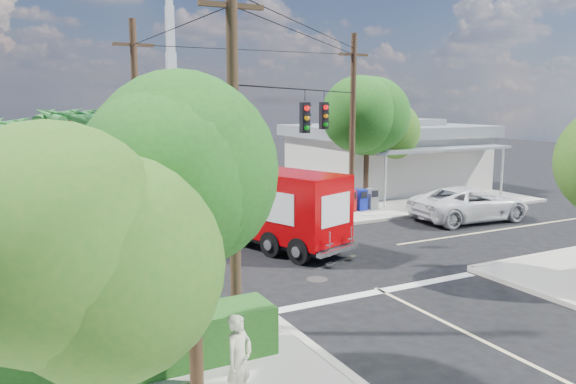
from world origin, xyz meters
TOP-DOWN VIEW (x-y plane):
  - ground at (0.00, 0.00)m, footprint 120.00×120.00m
  - sidewalk_ne at (10.88, 10.88)m, footprint 14.12×14.12m
  - road_markings at (0.00, -1.47)m, footprint 32.00×32.00m
  - building_ne at (12.50, 11.97)m, footprint 11.80×10.20m
  - radio_tower at (0.50, 20.00)m, footprint 0.80×0.80m
  - tree_sw_front at (-6.99, -7.54)m, footprint 3.88×3.78m
  - tree_sw_back at (-9.49, -10.04)m, footprint 3.56×3.42m
  - tree_ne_front at (7.21, 6.76)m, footprint 4.21×4.14m
  - tree_ne_back at (9.81, 8.96)m, footprint 3.77×3.66m
  - palm_nw_front at (-7.50, 7.50)m, footprint 3.01×3.08m
  - palm_nw_back at (-9.50, 9.00)m, footprint 3.01×3.08m
  - utility_poles at (-1.58, 1.60)m, footprint 12.00×10.68m
  - picket_fence at (-7.80, -5.60)m, footprint 5.94×0.06m
  - hedge_sw at (-8.00, -6.40)m, footprint 6.20×1.20m
  - vending_boxes at (6.50, 6.20)m, footprint 1.90×0.50m
  - delivery_truck at (-0.72, 2.06)m, footprint 4.38×7.49m
  - parked_car at (10.11, 2.13)m, footprint 6.17×3.14m
  - pedestrian at (-6.51, -8.56)m, footprint 0.77×0.68m

SIDE VIEW (x-z plane):
  - ground at x=0.00m, z-range 0.00..0.00m
  - road_markings at x=0.00m, z-range 0.00..0.01m
  - sidewalk_ne at x=10.88m, z-range 0.00..0.14m
  - picket_fence at x=-7.80m, z-range 0.18..1.18m
  - hedge_sw at x=-8.00m, z-range 0.14..1.24m
  - vending_boxes at x=6.50m, z-range 0.14..1.24m
  - parked_car at x=10.11m, z-range 0.00..1.67m
  - pedestrian at x=-6.51m, z-range 0.14..1.91m
  - delivery_truck at x=-0.72m, z-range 0.02..3.14m
  - building_ne at x=12.50m, z-range 0.07..4.57m
  - tree_sw_back at x=-9.49m, z-range 1.19..6.60m
  - tree_ne_back at x=9.81m, z-range 1.27..7.10m
  - tree_sw_front at x=-6.99m, z-range 1.32..7.35m
  - palm_nw_back at x=-9.50m, z-range 2.08..7.27m
  - utility_poles at x=-1.58m, z-range 0.17..9.17m
  - tree_ne_front at x=7.21m, z-range 1.44..8.09m
  - palm_nw_front at x=-7.50m, z-range 2.25..7.84m
  - radio_tower at x=0.50m, z-range -2.86..14.14m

